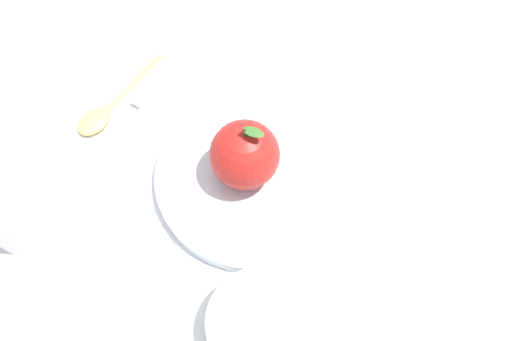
{
  "coord_description": "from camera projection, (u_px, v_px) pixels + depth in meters",
  "views": [
    {
      "loc": [
        0.1,
        -0.31,
        0.56
      ],
      "look_at": [
        0.03,
        -0.01,
        0.02
      ],
      "focal_mm": 37.22,
      "sensor_mm": 36.0,
      "label": 1
    }
  ],
  "objects": [
    {
      "name": "spoon",
      "position": [
        103.0,
        113.0,
        0.67
      ],
      "size": [
        0.07,
        0.16,
        0.01
      ],
      "color": "#D8B766",
      "rests_on": "ground_plane"
    },
    {
      "name": "side_bowl",
      "position": [
        262.0,
        325.0,
        0.53
      ],
      "size": [
        0.11,
        0.11,
        0.04
      ],
      "color": "#B2C6B2",
      "rests_on": "ground_plane"
    },
    {
      "name": "apple",
      "position": [
        245.0,
        155.0,
        0.58
      ],
      "size": [
        0.08,
        0.08,
        0.09
      ],
      "color": "#B21E19",
      "rests_on": "dinner_plate"
    },
    {
      "name": "ground_plane",
      "position": [
        236.0,
        166.0,
        0.64
      ],
      "size": [
        2.4,
        2.4,
        0.0
      ],
      "primitive_type": "plane",
      "color": "silver"
    },
    {
      "name": "dinner_plate",
      "position": [
        256.0,
        175.0,
        0.63
      ],
      "size": [
        0.24,
        0.24,
        0.02
      ],
      "color": "silver",
      "rests_on": "ground_plane"
    },
    {
      "name": "cup",
      "position": [
        16.0,
        209.0,
        0.58
      ],
      "size": [
        0.08,
        0.08,
        0.06
      ],
      "color": "silver",
      "rests_on": "ground_plane"
    },
    {
      "name": "knife",
      "position": [
        126.0,
        117.0,
        0.67
      ],
      "size": [
        0.09,
        0.21,
        0.01
      ],
      "color": "silver",
      "rests_on": "ground_plane"
    }
  ]
}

